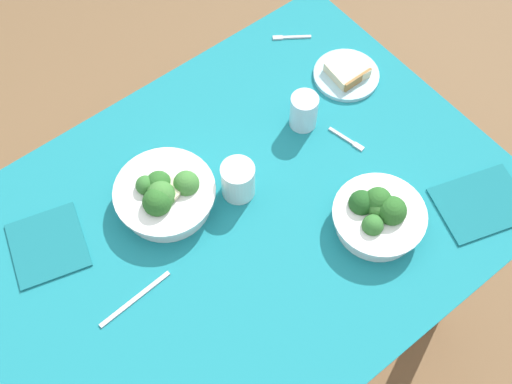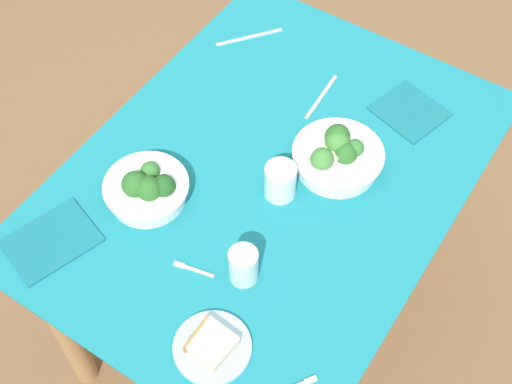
% 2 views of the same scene
% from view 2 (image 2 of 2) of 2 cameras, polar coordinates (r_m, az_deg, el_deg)
% --- Properties ---
extents(ground_plane, '(6.00, 6.00, 0.00)m').
position_cam_2_polar(ground_plane, '(2.48, 0.73, -9.35)').
color(ground_plane, brown).
extents(dining_table, '(1.24, 0.92, 0.78)m').
position_cam_2_polar(dining_table, '(1.92, 0.93, -0.83)').
color(dining_table, '#197A84').
rests_on(dining_table, ground_plane).
extents(broccoli_bowl_far, '(0.24, 0.24, 0.10)m').
position_cam_2_polar(broccoli_bowl_far, '(1.81, 6.61, 2.94)').
color(broccoli_bowl_far, white).
rests_on(broccoli_bowl_far, dining_table).
extents(broccoli_bowl_near, '(0.21, 0.21, 0.10)m').
position_cam_2_polar(broccoli_bowl_near, '(1.76, -8.79, 0.26)').
color(broccoli_bowl_near, white).
rests_on(broccoli_bowl_near, dining_table).
extents(bread_side_plate, '(0.17, 0.17, 0.04)m').
position_cam_2_polar(bread_side_plate, '(1.56, -3.60, -12.33)').
color(bread_side_plate, '#99C6D1').
rests_on(bread_side_plate, dining_table).
extents(water_glass_center, '(0.07, 0.07, 0.10)m').
position_cam_2_polar(water_glass_center, '(1.61, -1.02, -5.97)').
color(water_glass_center, silver).
rests_on(water_glass_center, dining_table).
extents(water_glass_side, '(0.08, 0.08, 0.10)m').
position_cam_2_polar(water_glass_side, '(1.74, 1.98, 0.88)').
color(water_glass_side, silver).
rests_on(water_glass_side, dining_table).
extents(fork_by_near_bowl, '(0.03, 0.10, 0.00)m').
position_cam_2_polar(fork_by_near_bowl, '(1.66, -5.22, -6.23)').
color(fork_by_near_bowl, '#B7B7BC').
rests_on(fork_by_near_bowl, dining_table).
extents(table_knife_left, '(0.19, 0.02, 0.00)m').
position_cam_2_polar(table_knife_left, '(1.99, 5.31, 7.69)').
color(table_knife_left, '#B7B7BC').
rests_on(table_knife_left, dining_table).
extents(table_knife_right, '(0.17, 0.13, 0.00)m').
position_cam_2_polar(table_knife_right, '(2.16, -0.53, 12.42)').
color(table_knife_right, '#B7B7BC').
rests_on(table_knife_right, dining_table).
extents(napkin_folded_upper, '(0.20, 0.21, 0.01)m').
position_cam_2_polar(napkin_folded_upper, '(1.99, 12.31, 6.40)').
color(napkin_folded_upper, '#156870').
rests_on(napkin_folded_upper, dining_table).
extents(napkin_folded_lower, '(0.24, 0.21, 0.01)m').
position_cam_2_polar(napkin_folded_lower, '(1.77, -16.22, -3.81)').
color(napkin_folded_lower, '#156870').
rests_on(napkin_folded_lower, dining_table).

